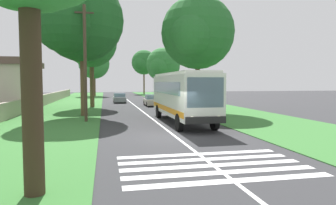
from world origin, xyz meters
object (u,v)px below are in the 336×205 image
(roadside_tree_right_0, at_px, (162,66))
(roadside_tree_right_2, at_px, (158,69))
(coach_bus, at_px, (182,94))
(roadside_tree_left_2, at_px, (94,65))
(trailing_car_1, at_px, (120,98))
(utility_pole, at_px, (85,62))
(roadside_tree_right_1, at_px, (196,35))
(roadside_tree_left_0, at_px, (90,44))
(roadside_tree_right_3, at_px, (143,63))
(trailing_car_0, at_px, (152,101))
(roadside_tree_left_3, at_px, (79,22))

(roadside_tree_right_0, height_order, roadside_tree_right_2, roadside_tree_right_0)
(coach_bus, distance_m, roadside_tree_left_2, 47.59)
(trailing_car_1, relative_size, roadside_tree_right_0, 0.52)
(trailing_car_1, xyz_separation_m, roadside_tree_right_0, (1.11, -6.69, 4.93))
(coach_bus, xyz_separation_m, utility_pole, (1.88, 7.06, 2.44))
(trailing_car_1, xyz_separation_m, roadside_tree_right_2, (11.78, -7.90, 4.87))
(coach_bus, height_order, roadside_tree_right_2, roadside_tree_right_2)
(roadside_tree_right_1, bearing_deg, utility_pole, 120.00)
(coach_bus, distance_m, roadside_tree_right_2, 36.04)
(roadside_tree_left_0, distance_m, roadside_tree_right_2, 22.97)
(roadside_tree_right_0, relative_size, utility_pole, 0.95)
(trailing_car_1, xyz_separation_m, roadside_tree_left_2, (22.87, 4.42, 6.20))
(roadside_tree_left_0, bearing_deg, roadside_tree_right_0, -49.60)
(roadside_tree_right_1, xyz_separation_m, roadside_tree_right_3, (48.91, -0.76, 0.11))
(trailing_car_0, relative_size, roadside_tree_right_0, 0.52)
(roadside_tree_left_0, height_order, roadside_tree_left_2, roadside_tree_left_0)
(roadside_tree_left_2, distance_m, utility_pole, 44.88)
(trailing_car_0, height_order, roadside_tree_left_0, roadside_tree_left_0)
(coach_bus, relative_size, trailing_car_0, 2.60)
(trailing_car_1, height_order, roadside_tree_right_1, roadside_tree_right_1)
(trailing_car_0, height_order, trailing_car_1, same)
(utility_pole, bearing_deg, trailing_car_0, -26.46)
(roadside_tree_left_3, height_order, roadside_tree_right_0, roadside_tree_left_3)
(trailing_car_1, bearing_deg, roadside_tree_left_2, 10.94)
(roadside_tree_right_2, height_order, utility_pole, utility_pole)
(trailing_car_0, bearing_deg, trailing_car_1, 27.75)
(roadside_tree_right_2, bearing_deg, roadside_tree_right_3, 0.49)
(roadside_tree_right_1, bearing_deg, trailing_car_0, 20.11)
(coach_bus, distance_m, roadside_tree_left_3, 11.71)
(roadside_tree_right_0, xyz_separation_m, roadside_tree_right_2, (10.67, -1.21, -0.05))
(trailing_car_0, xyz_separation_m, roadside_tree_right_0, (8.28, -2.91, 4.93))
(trailing_car_0, bearing_deg, roadside_tree_right_3, -5.60)
(utility_pole, bearing_deg, roadside_tree_left_3, 9.36)
(roadside_tree_left_3, distance_m, utility_pole, 5.77)
(roadside_tree_right_3, bearing_deg, trailing_car_1, 166.85)
(roadside_tree_left_3, distance_m, roadside_tree_right_2, 31.94)
(roadside_tree_right_0, bearing_deg, roadside_tree_right_1, -179.09)
(coach_bus, xyz_separation_m, trailing_car_1, (23.82, 3.47, -1.48))
(trailing_car_1, height_order, roadside_tree_right_0, roadside_tree_right_0)
(roadside_tree_right_3, bearing_deg, roadside_tree_left_2, 129.97)
(trailing_car_0, height_order, roadside_tree_right_0, roadside_tree_right_0)
(trailing_car_1, distance_m, utility_pole, 22.58)
(roadside_tree_left_2, bearing_deg, roadside_tree_right_0, -152.96)
(roadside_tree_left_2, bearing_deg, roadside_tree_right_1, -163.63)
(roadside_tree_left_3, xyz_separation_m, roadside_tree_right_0, (18.71, -10.99, -2.71))
(trailing_car_1, height_order, roadside_tree_left_2, roadside_tree_left_2)
(trailing_car_1, distance_m, roadside_tree_right_1, 18.75)
(roadside_tree_left_2, relative_size, roadside_tree_left_3, 0.85)
(roadside_tree_left_2, distance_m, roadside_tree_left_3, 40.50)
(trailing_car_0, relative_size, roadside_tree_right_3, 0.38)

